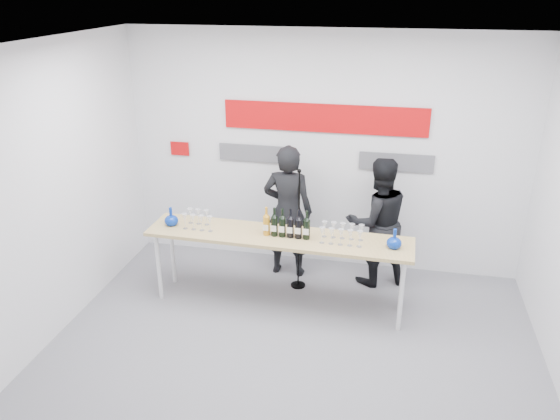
{
  "coord_description": "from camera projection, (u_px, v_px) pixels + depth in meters",
  "views": [
    {
      "loc": [
        0.84,
        -4.53,
        3.49
      ],
      "look_at": [
        -0.32,
        0.9,
        1.15
      ],
      "focal_mm": 35.0,
      "sensor_mm": 36.0,
      "label": 1
    }
  ],
  "objects": [
    {
      "name": "back_wall",
      "position": [
        323.0,
        153.0,
        6.82
      ],
      "size": [
        5.0,
        0.04,
        3.0
      ],
      "primitive_type": "cube",
      "color": "silver",
      "rests_on": "ground"
    },
    {
      "name": "decanter_right",
      "position": [
        394.0,
        239.0,
        5.71
      ],
      "size": [
        0.16,
        0.16,
        0.21
      ],
      "primitive_type": null,
      "color": "navy",
      "rests_on": "tasting_table"
    },
    {
      "name": "mic_stand",
      "position": [
        298.0,
        252.0,
        6.58
      ],
      "size": [
        0.18,
        0.18,
        1.53
      ],
      "rotation": [
        0.0,
        0.0,
        0.2
      ],
      "color": "black",
      "rests_on": "ground"
    },
    {
      "name": "presenter_right",
      "position": [
        377.0,
        222.0,
        6.57
      ],
      "size": [
        0.96,
        0.87,
        1.61
      ],
      "primitive_type": "imported",
      "rotation": [
        0.0,
        0.0,
        3.54
      ],
      "color": "black",
      "rests_on": "ground"
    },
    {
      "name": "signage",
      "position": [
        319.0,
        130.0,
        6.68
      ],
      "size": [
        3.38,
        0.02,
        0.79
      ],
      "color": "#BB080A",
      "rests_on": "back_wall"
    },
    {
      "name": "decanter_left",
      "position": [
        171.0,
        216.0,
        6.25
      ],
      "size": [
        0.16,
        0.16,
        0.21
      ],
      "primitive_type": null,
      "color": "navy",
      "rests_on": "tasting_table"
    },
    {
      "name": "tasting_table",
      "position": [
        278.0,
        241.0,
        6.07
      ],
      "size": [
        2.98,
        0.66,
        0.89
      ],
      "rotation": [
        0.0,
        0.0,
        -0.02
      ],
      "color": "#D5B872",
      "rests_on": "ground"
    },
    {
      "name": "glasses_left",
      "position": [
        198.0,
        220.0,
        6.19
      ],
      "size": [
        0.36,
        0.23,
        0.18
      ],
      "color": "silver",
      "rests_on": "tasting_table"
    },
    {
      "name": "glasses_right",
      "position": [
        342.0,
        234.0,
        5.85
      ],
      "size": [
        0.47,
        0.23,
        0.18
      ],
      "color": "silver",
      "rests_on": "tasting_table"
    },
    {
      "name": "ground",
      "position": [
        292.0,
        349.0,
        5.6
      ],
      "size": [
        5.0,
        5.0,
        0.0
      ],
      "primitive_type": "plane",
      "color": "slate",
      "rests_on": "ground"
    },
    {
      "name": "wine_bottles",
      "position": [
        286.0,
        223.0,
        5.94
      ],
      "size": [
        0.53,
        0.09,
        0.33
      ],
      "rotation": [
        0.0,
        0.0,
        -0.02
      ],
      "color": "#BF7F19",
      "rests_on": "tasting_table"
    },
    {
      "name": "presenter_left",
      "position": [
        288.0,
        211.0,
        6.76
      ],
      "size": [
        0.63,
        0.42,
        1.7
      ],
      "primitive_type": "imported",
      "rotation": [
        0.0,
        0.0,
        3.11
      ],
      "color": "black",
      "rests_on": "ground"
    }
  ]
}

